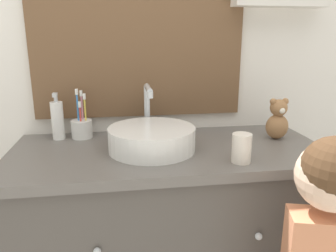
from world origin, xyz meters
name	(u,v)px	position (x,y,z in m)	size (l,w,h in m)	color
wall_back	(164,27)	(0.02, 0.62, 1.29)	(3.20, 0.18, 2.50)	silver
vanity_counter	(169,246)	(0.00, 0.34, 0.43)	(1.17, 0.52, 0.85)	#4C4742
sink_basin	(152,137)	(-0.06, 0.34, 0.90)	(0.32, 0.37, 0.22)	white
toothbrush_holder	(82,127)	(-0.33, 0.52, 0.89)	(0.09, 0.09, 0.20)	silver
soap_dispenser	(58,120)	(-0.43, 0.52, 0.93)	(0.05, 0.05, 0.19)	white
teddy_bear	(278,120)	(0.45, 0.39, 0.93)	(0.09, 0.08, 0.17)	#9E7047
drinking_cup	(242,148)	(0.21, 0.16, 0.90)	(0.06, 0.06, 0.10)	silver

